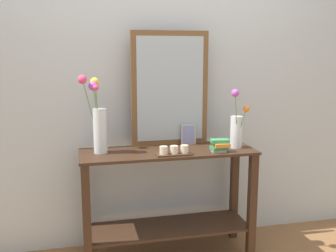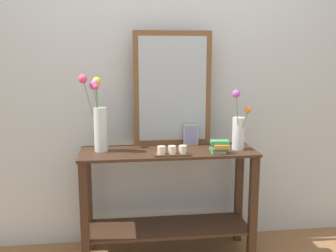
{
  "view_description": "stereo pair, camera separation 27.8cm",
  "coord_description": "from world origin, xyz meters",
  "views": [
    {
      "loc": [
        -0.61,
        -2.66,
        1.51
      ],
      "look_at": [
        0.0,
        0.0,
        1.0
      ],
      "focal_mm": 41.52,
      "sensor_mm": 36.0,
      "label": 1
    },
    {
      "loc": [
        -0.34,
        -2.71,
        1.51
      ],
      "look_at": [
        0.0,
        0.0,
        1.0
      ],
      "focal_mm": 41.52,
      "sensor_mm": 36.0,
      "label": 2
    }
  ],
  "objects": [
    {
      "name": "candle_tray",
      "position": [
        0.01,
        -0.14,
        0.85
      ],
      "size": [
        0.24,
        0.09,
        0.07
      ],
      "color": "#472D1C",
      "rests_on": "console_table"
    },
    {
      "name": "tall_vase_left",
      "position": [
        -0.49,
        0.05,
        1.05
      ],
      "size": [
        0.19,
        0.2,
        0.55
      ],
      "color": "silver",
      "rests_on": "console_table"
    },
    {
      "name": "vase_right",
      "position": [
        0.51,
        -0.04,
        0.97
      ],
      "size": [
        0.14,
        0.14,
        0.44
      ],
      "color": "silver",
      "rests_on": "console_table"
    },
    {
      "name": "mirror_leaning",
      "position": [
        0.06,
        0.18,
        1.25
      ],
      "size": [
        0.59,
        0.03,
        0.86
      ],
      "color": "brown",
      "rests_on": "console_table"
    },
    {
      "name": "wall_back",
      "position": [
        0.0,
        0.33,
        1.35
      ],
      "size": [
        6.4,
        0.08,
        2.7
      ],
      "primitive_type": "cube",
      "color": "#B2BCC1",
      "rests_on": "ground"
    },
    {
      "name": "book_stack",
      "position": [
        0.35,
        -0.12,
        0.87
      ],
      "size": [
        0.13,
        0.11,
        0.09
      ],
      "color": "#B2A893",
      "rests_on": "console_table"
    },
    {
      "name": "console_table",
      "position": [
        0.0,
        0.0,
        0.5
      ],
      "size": [
        1.27,
        0.42,
        0.82
      ],
      "color": "#382316",
      "rests_on": "ground"
    },
    {
      "name": "picture_frame_small",
      "position": [
        0.19,
        0.14,
        0.9
      ],
      "size": [
        0.12,
        0.01,
        0.16
      ],
      "color": "#B7B2AD",
      "rests_on": "console_table"
    }
  ]
}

